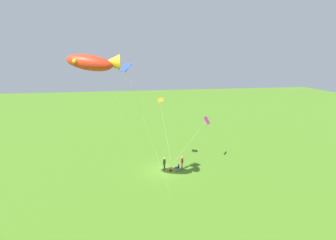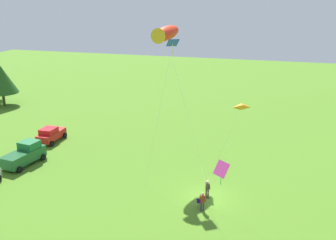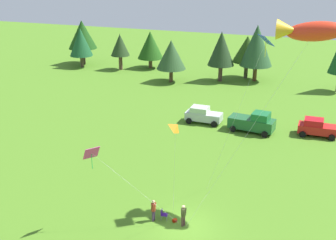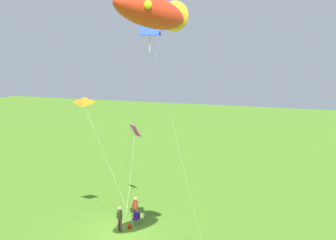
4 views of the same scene
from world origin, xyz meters
The scene contains 13 objects.
ground_plane centered at (0.00, 0.00, 0.00)m, with size 160.00×160.00×0.00m, color #4A7A20.
person_kite_flyer centered at (-0.18, -0.02, 1.02)m, with size 0.46×0.54×1.74m.
folding_chair centered at (-1.87, 0.35, 0.49)m, with size 0.53×0.53×0.82m.
person_spectator centered at (-2.51, -0.03, 1.02)m, with size 0.39×0.61×1.74m.
backpack_on_grass centered at (-0.94, 0.32, 0.11)m, with size 0.32×0.22×0.22m, color #BE1C05.
car_silver_compact centered at (-4.21, 21.42, 0.95)m, with size 4.27×2.35×1.89m.
truck_green_flatbed centered at (1.81, 20.41, 1.10)m, with size 5.23×2.98×2.34m.
car_red_sedan centered at (8.59, 21.42, 0.95)m, with size 4.22×2.24×1.89m.
treeline_distant centered at (-5.26, 40.82, 4.80)m, with size 59.65×11.37×8.58m.
kite_large_fish centered at (7.09, 6.11, 13.82)m, with size 9.94×7.74×14.83m.
kite_delta_orange centered at (0.11, -2.55, 8.83)m, with size 1.85×3.83×9.21m.
kite_diamond_rainbow centered at (-6.26, -1.97, 5.78)m, with size 6.42×2.79×6.39m.
kite_diamond_blue centered at (4.26, 4.54, 12.92)m, with size 4.91×2.29×13.66m.
Camera 3 is at (8.14, -28.56, 19.51)m, focal length 50.00 mm.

